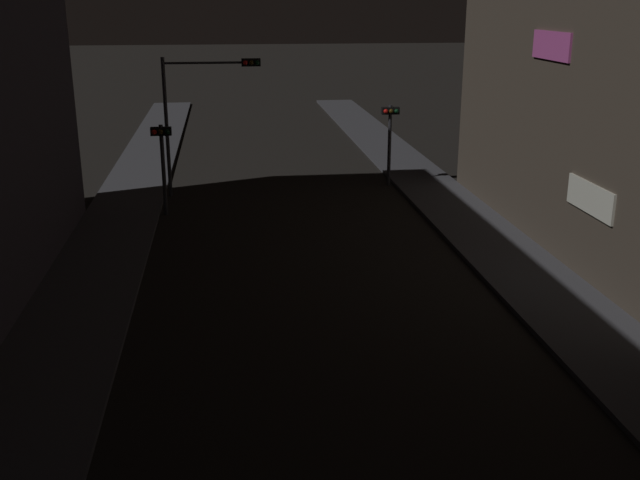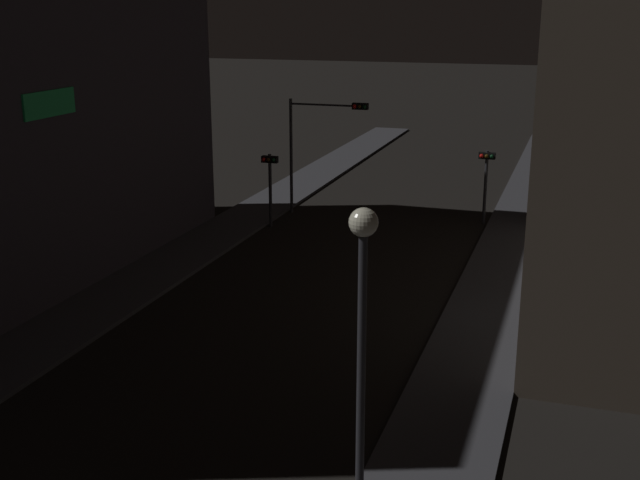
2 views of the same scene
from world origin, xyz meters
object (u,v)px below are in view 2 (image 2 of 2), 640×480
(traffic_light_left_kerb, at_px, (270,175))
(traffic_light_right_kerb, at_px, (486,172))
(traffic_light_overhead, at_px, (318,134))
(street_lamp_near_block, at_px, (362,331))

(traffic_light_left_kerb, distance_m, traffic_light_right_kerb, 10.58)
(traffic_light_overhead, relative_size, traffic_light_right_kerb, 1.61)
(traffic_light_overhead, bearing_deg, street_lamp_near_block, -70.16)
(traffic_light_left_kerb, xyz_separation_m, traffic_light_right_kerb, (9.89, 3.76, 0.06))
(traffic_light_left_kerb, xyz_separation_m, street_lamp_near_block, (10.91, -23.18, 2.42))
(traffic_light_right_kerb, bearing_deg, street_lamp_near_block, -87.82)
(traffic_light_left_kerb, relative_size, traffic_light_right_kerb, 0.98)
(street_lamp_near_block, bearing_deg, traffic_light_right_kerb, 92.18)
(traffic_light_right_kerb, relative_size, street_lamp_near_block, 0.52)
(traffic_light_right_kerb, bearing_deg, traffic_light_left_kerb, -159.19)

